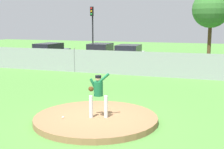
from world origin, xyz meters
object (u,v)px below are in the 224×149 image
at_px(pitcher_youth, 98,92).
at_px(parked_car_slate, 49,53).
at_px(parked_car_champagne, 100,54).
at_px(baseball, 63,117).
at_px(parked_car_white, 128,56).
at_px(traffic_light_near, 92,23).

bearing_deg(pitcher_youth, parked_car_slate, 126.37).
height_order(pitcher_youth, parked_car_champagne, pitcher_youth).
bearing_deg(parked_car_slate, baseball, -57.51).
xyz_separation_m(pitcher_youth, parked_car_white, (-3.17, 14.38, -0.32)).
bearing_deg(pitcher_youth, parked_car_champagne, 111.42).
distance_m(pitcher_youth, baseball, 1.53).
xyz_separation_m(baseball, parked_car_white, (-2.04, 14.88, 0.58)).
bearing_deg(baseball, traffic_light_near, 110.21).
xyz_separation_m(baseball, parked_car_champagne, (-4.69, 15.35, 0.60)).
relative_size(parked_car_slate, parked_car_white, 1.14).
height_order(pitcher_youth, baseball, pitcher_youth).
bearing_deg(parked_car_champagne, parked_car_white, -10.08).
xyz_separation_m(parked_car_slate, parked_car_champagne, (4.89, 0.30, 0.02)).
relative_size(baseball, parked_car_white, 0.02).
height_order(baseball, parked_car_white, parked_car_white).
height_order(parked_car_slate, traffic_light_near, traffic_light_near).
relative_size(pitcher_youth, parked_car_white, 0.38).
xyz_separation_m(baseball, parked_car_slate, (-9.59, 15.05, 0.58)).
bearing_deg(parked_car_slate, pitcher_youth, -53.63).
relative_size(baseball, parked_car_slate, 0.02).
distance_m(baseball, parked_car_slate, 17.85).
height_order(pitcher_youth, parked_car_white, pitcher_youth).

